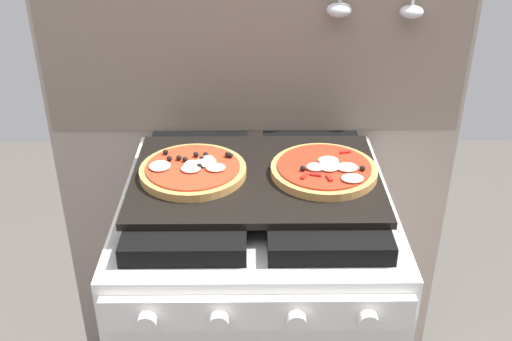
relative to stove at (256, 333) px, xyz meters
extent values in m
cube|color=gray|center=(0.00, 0.34, 0.32)|extent=(1.10, 0.03, 1.55)
cube|color=gray|center=(0.00, 0.32, 0.70)|extent=(1.08, 0.00, 0.56)
ellipsoid|color=silver|center=(0.20, 0.29, 0.75)|extent=(0.06, 0.05, 0.03)
ellipsoid|color=silver|center=(0.37, 0.29, 0.74)|extent=(0.06, 0.05, 0.03)
cube|color=white|center=(0.00, 0.00, -0.02)|extent=(0.60, 0.60, 0.86)
cube|color=black|center=(0.00, 0.00, 0.40)|extent=(0.59, 0.59, 0.01)
cube|color=black|center=(-0.14, 0.00, 0.43)|extent=(0.24, 0.51, 0.04)
cube|color=black|center=(0.14, 0.00, 0.43)|extent=(0.24, 0.51, 0.04)
cube|color=white|center=(0.00, -0.31, 0.35)|extent=(0.58, 0.02, 0.07)
cylinder|color=silver|center=(-0.20, -0.33, 0.35)|extent=(0.04, 0.02, 0.04)
cylinder|color=silver|center=(-0.07, -0.33, 0.35)|extent=(0.04, 0.02, 0.04)
cylinder|color=silver|center=(0.07, -0.33, 0.35)|extent=(0.04, 0.02, 0.04)
cylinder|color=silver|center=(0.20, -0.33, 0.35)|extent=(0.04, 0.02, 0.04)
cube|color=black|center=(0.00, 0.00, 0.46)|extent=(0.54, 0.38, 0.02)
cylinder|color=#C18947|center=(-0.14, 0.00, 0.47)|extent=(0.23, 0.23, 0.02)
cylinder|color=red|center=(-0.14, 0.00, 0.49)|extent=(0.20, 0.20, 0.00)
ellipsoid|color=beige|center=(-0.21, 0.00, 0.49)|extent=(0.05, 0.05, 0.01)
ellipsoid|color=beige|center=(-0.09, -0.01, 0.49)|extent=(0.04, 0.04, 0.01)
ellipsoid|color=beige|center=(-0.14, -0.02, 0.49)|extent=(0.04, 0.04, 0.01)
ellipsoid|color=beige|center=(-0.11, 0.03, 0.49)|extent=(0.03, 0.03, 0.01)
ellipsoid|color=beige|center=(-0.11, 0.01, 0.49)|extent=(0.04, 0.05, 0.01)
ellipsoid|color=beige|center=(-0.14, 0.00, 0.49)|extent=(0.04, 0.04, 0.01)
sphere|color=black|center=(-0.12, -0.01, 0.49)|extent=(0.01, 0.01, 0.01)
sphere|color=black|center=(-0.15, 0.02, 0.49)|extent=(0.01, 0.01, 0.01)
sphere|color=black|center=(-0.12, 0.02, 0.49)|extent=(0.01, 0.01, 0.01)
sphere|color=black|center=(-0.11, 0.04, 0.49)|extent=(0.01, 0.01, 0.01)
sphere|color=black|center=(-0.06, 0.04, 0.49)|extent=(0.01, 0.01, 0.01)
sphere|color=black|center=(-0.06, 0.04, 0.49)|extent=(0.01, 0.01, 0.01)
sphere|color=black|center=(-0.20, 0.06, 0.49)|extent=(0.01, 0.01, 0.01)
sphere|color=black|center=(-0.17, 0.03, 0.49)|extent=(0.01, 0.01, 0.01)
sphere|color=black|center=(-0.13, 0.04, 0.49)|extent=(0.01, 0.01, 0.01)
sphere|color=black|center=(-0.19, 0.02, 0.49)|extent=(0.01, 0.01, 0.01)
cylinder|color=#C18947|center=(0.15, 0.00, 0.47)|extent=(0.23, 0.23, 0.02)
cylinder|color=#B72D19|center=(0.15, 0.00, 0.49)|extent=(0.20, 0.20, 0.00)
ellipsoid|color=#F4EACC|center=(0.16, -0.01, 0.49)|extent=(0.05, 0.04, 0.01)
ellipsoid|color=#F4EACC|center=(0.13, -0.01, 0.49)|extent=(0.04, 0.04, 0.01)
ellipsoid|color=#F4EACC|center=(0.16, 0.02, 0.49)|extent=(0.05, 0.04, 0.01)
ellipsoid|color=#F4EACC|center=(0.20, -0.06, 0.49)|extent=(0.05, 0.04, 0.01)
ellipsoid|color=#F4EACC|center=(0.16, -0.01, 0.49)|extent=(0.04, 0.04, 0.01)
ellipsoid|color=#F4EACC|center=(0.20, -0.01, 0.49)|extent=(0.05, 0.04, 0.01)
cube|color=red|center=(0.20, 0.06, 0.49)|extent=(0.03, 0.01, 0.00)
cube|color=red|center=(0.13, -0.04, 0.49)|extent=(0.03, 0.01, 0.00)
sphere|color=black|center=(0.23, -0.02, 0.49)|extent=(0.01, 0.01, 0.01)
cube|color=red|center=(0.15, -0.06, 0.49)|extent=(0.01, 0.03, 0.00)
cube|color=red|center=(0.12, -0.02, 0.49)|extent=(0.03, 0.01, 0.00)
sphere|color=black|center=(0.10, -0.02, 0.49)|extent=(0.01, 0.01, 0.01)
cube|color=red|center=(0.19, -0.06, 0.49)|extent=(0.01, 0.03, 0.00)
cube|color=red|center=(0.10, -0.05, 0.49)|extent=(0.02, 0.03, 0.00)
camera|label=1|loc=(-0.01, -1.16, 1.13)|focal=43.06mm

